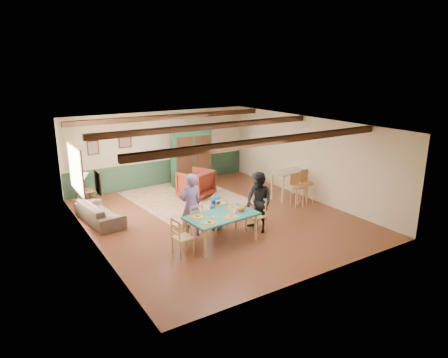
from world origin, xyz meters
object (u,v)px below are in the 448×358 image
dining_table (222,229)px  bar_stool_right (307,187)px  person_woman (259,202)px  armchair (196,184)px  armoire (191,157)px  dining_chair_far_left (193,220)px  sofa (100,212)px  table_lamp (84,182)px  dining_chair_far_right (217,214)px  counter_table (288,185)px  person_child (216,212)px  cat (241,208)px  person_man (191,206)px  dining_chair_end_left (183,237)px  bar_stool_left (297,190)px  dining_chair_end_right (256,215)px  end_table (86,200)px

dining_table → bar_stool_right: 4.01m
person_woman → armchair: (-0.04, 3.44, -0.35)m
dining_table → armoire: bearing=70.9°
dining_table → dining_chair_far_left: bearing=124.3°
dining_chair_far_left → sofa: bearing=-58.5°
table_lamp → dining_chair_far_right: bearing=-53.4°
armchair → counter_table: bearing=120.1°
person_child → counter_table: 3.50m
cat → sofa: (-2.73, 3.04, -0.54)m
armchair → counter_table: (2.51, -1.79, 0.01)m
armoire → table_lamp: (-3.92, -0.53, -0.20)m
person_man → armoire: size_ratio=0.78×
dining_table → dining_chair_far_left: dining_chair_far_left is taller
counter_table → cat: bearing=-150.0°
dining_chair_end_left → cat: 1.70m
sofa → table_lamp: 1.37m
armchair → bar_stool_left: (2.22, -2.53, 0.06)m
person_child → cat: bearing=99.5°
sofa → bar_stool_right: bar_stool_right is taller
bar_stool_left → bar_stool_right: bearing=12.1°
table_lamp → bar_stool_right: bearing=-27.2°
dining_chair_end_left → dining_chair_end_right: same height
person_woman → end_table: person_woman is taller
armoire → armchair: bearing=-106.2°
sofa → counter_table: counter_table is taller
dining_chair_far_left → bar_stool_left: (3.85, 0.36, 0.06)m
dining_chair_end_right → bar_stool_right: (2.74, 0.97, 0.08)m
dining_chair_end_right → person_child: (-0.80, 0.71, 0.03)m
sofa → bar_stool_right: 6.35m
dining_chair_far_right → armchair: size_ratio=0.92×
counter_table → dining_chair_far_left: bearing=-165.1°
dining_chair_end_right → counter_table: (2.57, 1.66, 0.01)m
armchair → dining_table: bearing=47.2°
person_man → armoire: bearing=-122.9°
armchair → bar_stool_right: size_ratio=0.94×
dining_chair_far_left → bar_stool_left: 3.87m
bar_stool_left → end_table: bearing=156.3°
end_table → counter_table: counter_table is taller
dining_chair_end_left → bar_stool_left: 4.66m
dining_chair_far_left → counter_table: 4.29m
dining_table → armoire: (1.65, 4.76, 0.72)m
dining_chair_end_right → armchair: dining_chair_end_right is taller
cat → armoire: armoire is taller
dining_table → sofa: bearing=126.1°
table_lamp → bar_stool_right: table_lamp is taller
dining_chair_far_right → bar_stool_left: bar_stool_left is taller
dining_chair_far_right → table_lamp: bearing=-58.6°
person_woman → dining_chair_far_left: bearing=-113.6°
dining_chair_far_left → dining_chair_end_left: same height
armchair → end_table: (-3.45, 0.67, -0.16)m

